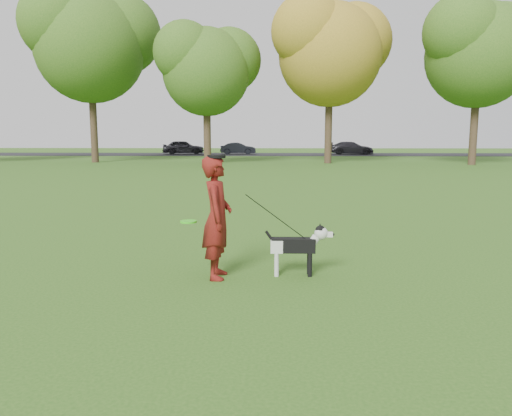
{
  "coord_description": "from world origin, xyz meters",
  "views": [
    {
      "loc": [
        0.13,
        -7.3,
        2.01
      ],
      "look_at": [
        -0.07,
        -0.25,
        0.95
      ],
      "focal_mm": 35.0,
      "sensor_mm": 36.0,
      "label": 1
    }
  ],
  "objects_px": {
    "car_right": "(351,148)",
    "car_left": "(183,147)",
    "dog": "(299,244)",
    "car_mid": "(238,148)",
    "man": "(217,218)"
  },
  "relations": [
    {
      "from": "car_left",
      "to": "car_right",
      "type": "bearing_deg",
      "value": -96.47
    },
    {
      "from": "car_left",
      "to": "car_right",
      "type": "relative_size",
      "value": 0.94
    },
    {
      "from": "man",
      "to": "car_right",
      "type": "relative_size",
      "value": 0.42
    },
    {
      "from": "man",
      "to": "dog",
      "type": "bearing_deg",
      "value": -83.37
    },
    {
      "from": "dog",
      "to": "car_mid",
      "type": "xyz_separation_m",
      "value": [
        -3.44,
        40.38,
        0.11
      ]
    },
    {
      "from": "dog",
      "to": "car_left",
      "type": "bearing_deg",
      "value": 102.1
    },
    {
      "from": "man",
      "to": "car_left",
      "type": "xyz_separation_m",
      "value": [
        -7.52,
        40.51,
        -0.17
      ]
    },
    {
      "from": "car_mid",
      "to": "car_right",
      "type": "distance_m",
      "value": 10.64
    },
    {
      "from": "car_right",
      "to": "car_left",
      "type": "bearing_deg",
      "value": 92.06
    },
    {
      "from": "car_left",
      "to": "car_mid",
      "type": "relative_size",
      "value": 1.17
    },
    {
      "from": "man",
      "to": "car_mid",
      "type": "distance_m",
      "value": 40.58
    },
    {
      "from": "car_left",
      "to": "car_mid",
      "type": "bearing_deg",
      "value": -96.47
    },
    {
      "from": "dog",
      "to": "car_left",
      "type": "xyz_separation_m",
      "value": [
        -8.65,
        40.38,
        0.22
      ]
    },
    {
      "from": "car_left",
      "to": "car_right",
      "type": "xyz_separation_m",
      "value": [
        15.85,
        0.0,
        -0.06
      ]
    },
    {
      "from": "dog",
      "to": "car_left",
      "type": "height_order",
      "value": "car_left"
    }
  ]
}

